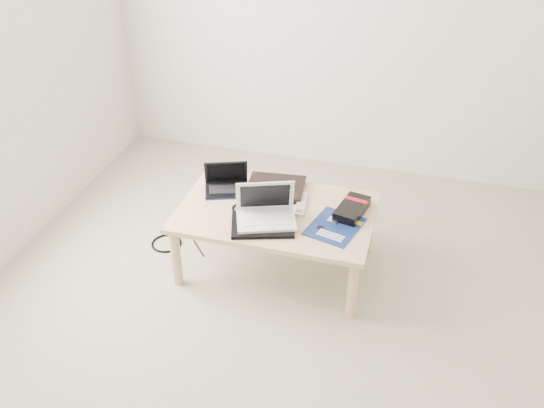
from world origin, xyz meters
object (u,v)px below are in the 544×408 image
(netbook, at_px, (227,184))
(white_laptop, at_px, (266,212))
(coffee_table, at_px, (276,218))
(gpu_box, at_px, (352,209))

(netbook, bearing_deg, white_laptop, -38.87)
(coffee_table, bearing_deg, netbook, 158.42)
(coffee_table, bearing_deg, gpu_box, 12.20)
(netbook, distance_m, white_laptop, 0.41)
(coffee_table, relative_size, netbook, 3.65)
(coffee_table, distance_m, netbook, 0.38)
(coffee_table, distance_m, white_laptop, 0.17)
(netbook, relative_size, white_laptop, 0.80)
(white_laptop, bearing_deg, coffee_table, 78.02)
(netbook, relative_size, gpu_box, 1.06)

